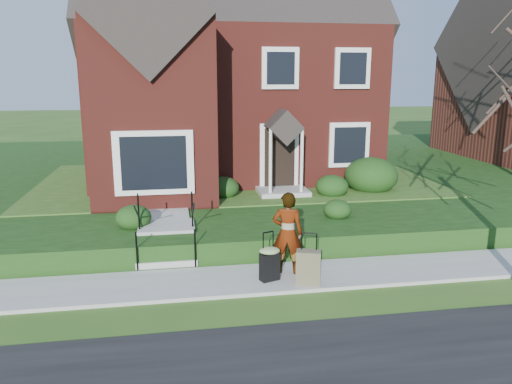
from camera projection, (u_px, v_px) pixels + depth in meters
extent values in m
plane|color=#2D5119|center=(282.00, 279.00, 10.96)|extent=(120.00, 120.00, 0.00)
cube|color=#9E9B93|center=(282.00, 277.00, 10.95)|extent=(60.00, 1.60, 0.08)
cube|color=#16360E|center=(317.00, 170.00, 22.01)|extent=(44.00, 20.00, 0.60)
cube|color=#9E9B93|center=(167.00, 201.00, 15.22)|extent=(1.20, 6.00, 0.06)
cube|color=maroon|center=(229.00, 103.00, 19.82)|extent=(10.00, 8.00, 5.40)
cube|color=maroon|center=(153.00, 113.00, 14.76)|extent=(3.60, 2.40, 5.40)
cube|color=white|center=(154.00, 162.00, 13.95)|extent=(2.20, 0.30, 1.80)
cube|color=black|center=(279.00, 160.00, 16.49)|extent=(1.00, 0.12, 2.10)
cube|color=black|center=(349.00, 145.00, 16.78)|extent=(1.40, 0.10, 1.50)
cube|color=#9E9B93|center=(167.00, 263.00, 11.48)|extent=(1.40, 0.30, 0.15)
cube|color=#9E9B93|center=(167.00, 252.00, 11.74)|extent=(1.40, 0.30, 0.15)
cube|color=#9E9B93|center=(167.00, 242.00, 11.99)|extent=(1.40, 0.30, 0.15)
cube|color=#9E9B93|center=(166.00, 233.00, 12.25)|extent=(1.40, 0.30, 0.15)
cube|color=#9E9B93|center=(167.00, 226.00, 12.78)|extent=(1.40, 0.80, 0.15)
cylinder|color=black|center=(137.00, 251.00, 11.15)|extent=(0.04, 0.04, 0.90)
cylinder|color=black|center=(139.00, 211.00, 12.17)|extent=(0.04, 0.04, 0.90)
cylinder|color=black|center=(195.00, 248.00, 11.36)|extent=(0.04, 0.04, 0.90)
cylinder|color=black|center=(192.00, 209.00, 12.38)|extent=(0.04, 0.04, 0.90)
ellipsoid|color=black|center=(118.00, 186.00, 14.99)|extent=(1.52, 1.52, 1.06)
ellipsoid|color=black|center=(223.00, 186.00, 15.84)|extent=(1.03, 1.03, 0.72)
ellipsoid|color=black|center=(332.00, 184.00, 16.04)|extent=(1.05, 1.05, 0.74)
ellipsoid|color=black|center=(371.00, 172.00, 16.73)|extent=(1.78, 1.78, 1.25)
ellipsoid|color=black|center=(133.00, 215.00, 12.66)|extent=(0.90, 0.90, 0.63)
ellipsoid|color=black|center=(337.00, 207.00, 13.56)|extent=(0.77, 0.77, 0.54)
imported|color=#999999|center=(287.00, 233.00, 10.92)|extent=(0.77, 0.62, 1.84)
cube|color=black|center=(270.00, 267.00, 10.64)|extent=(0.45, 0.34, 0.61)
cylinder|color=black|center=(270.00, 233.00, 10.47)|extent=(0.24, 0.11, 0.03)
cylinder|color=black|center=(264.00, 244.00, 10.50)|extent=(0.02, 0.02, 0.45)
cylinder|color=black|center=(275.00, 243.00, 10.54)|extent=(0.02, 0.02, 0.45)
cylinder|color=black|center=(263.00, 279.00, 10.68)|extent=(0.06, 0.07, 0.06)
cylinder|color=black|center=(276.00, 278.00, 10.73)|extent=(0.06, 0.07, 0.06)
ellipsoid|color=#8BA860|center=(270.00, 250.00, 10.56)|extent=(0.54, 0.49, 0.14)
cube|color=brown|center=(308.00, 267.00, 10.43)|extent=(0.57, 0.43, 0.73)
cylinder|color=black|center=(309.00, 235.00, 10.27)|extent=(0.30, 0.12, 0.03)
cylinder|color=black|center=(302.00, 243.00, 10.28)|extent=(0.02, 0.02, 0.36)
cylinder|color=black|center=(316.00, 242.00, 10.33)|extent=(0.02, 0.02, 0.36)
cylinder|color=black|center=(300.00, 283.00, 10.48)|extent=(0.06, 0.07, 0.06)
cylinder|color=black|center=(316.00, 282.00, 10.54)|extent=(0.06, 0.07, 0.06)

